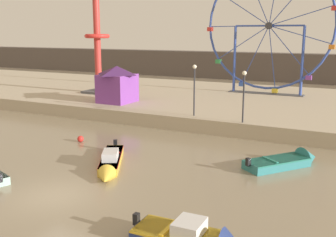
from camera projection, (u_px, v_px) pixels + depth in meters
ground_plane at (55, 196)px, 19.14m from camera, size 240.00×240.00×0.00m
quay_promenade at (232, 103)px, 41.21m from camera, size 110.00×22.73×1.12m
distant_town_skyline at (286, 68)px, 63.34m from camera, size 140.00×3.00×4.40m
motorboat_teal_painted at (289, 161)px, 23.49m from camera, size 4.04×4.72×1.39m
motorboat_mustard_yellow at (110, 163)px, 22.94m from camera, size 3.85×5.75×1.21m
ferris_wheel_blue_frame at (269, 28)px, 42.11m from camera, size 13.39×1.20×13.71m
drop_tower_red_tower at (97, 47)px, 43.30m from camera, size 2.80×2.80×11.00m
carnival_booth_purple_stall at (117, 84)px, 37.86m from camera, size 3.15×3.44×3.39m
promenade_lamp_near at (244, 89)px, 29.10m from camera, size 0.32×0.32×3.74m
promenade_lamp_far at (194, 83)px, 31.54m from camera, size 0.32×0.32×3.99m
mooring_buoy_orange at (80, 139)px, 28.55m from camera, size 0.44×0.44×0.44m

